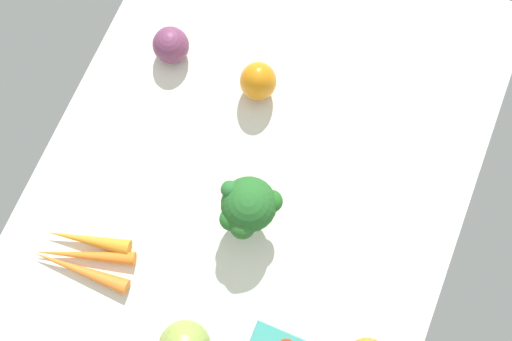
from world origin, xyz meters
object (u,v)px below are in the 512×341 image
object	(u,v)px
bell_pepper_orange	(258,81)
carrot_bunch	(84,256)
broccoli_head	(248,207)
red_onion_center	(171,45)

from	to	relation	value
bell_pepper_orange	carrot_bunch	bearing A→B (deg)	158.24
broccoli_head	bell_pepper_orange	size ratio (longest dim) A/B	1.55
broccoli_head	red_onion_center	bearing A→B (deg)	47.32
broccoli_head	red_onion_center	world-z (taller)	broccoli_head
carrot_bunch	bell_pepper_orange	distance (cm)	43.99
carrot_bunch	red_onion_center	size ratio (longest dim) A/B	2.67
carrot_bunch	broccoli_head	bearing A→B (deg)	-53.17
red_onion_center	broccoli_head	bearing A→B (deg)	-132.68
bell_pepper_orange	red_onion_center	world-z (taller)	bell_pepper_orange
broccoli_head	bell_pepper_orange	bearing A→B (deg)	18.41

